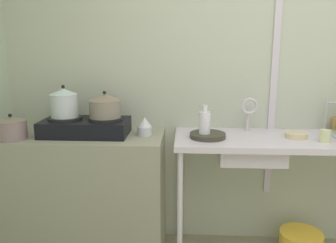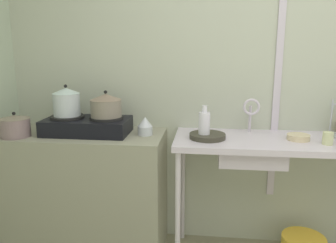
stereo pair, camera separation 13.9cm
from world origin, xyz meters
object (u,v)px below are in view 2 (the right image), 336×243
percolator (145,126)px  faucet (251,110)px  pot_beside_stove (15,126)px  small_bowl_on_drainboard (298,137)px  stove (87,125)px  sink_basin (250,150)px  frying_pan (207,136)px  pot_on_right_burner (106,105)px  pot_on_left_burner (66,102)px  cup_by_rack (328,138)px  bottle_by_sink (204,125)px

percolator → faucet: faucet is taller
pot_beside_stove → small_bowl_on_drainboard: size_ratio=1.38×
stove → sink_basin: 1.15m
frying_pan → pot_on_right_burner: bearing=177.4°
pot_on_left_burner → faucet: size_ratio=0.88×
pot_on_left_burner → pot_beside_stove: (-0.32, -0.14, -0.15)m
small_bowl_on_drainboard → faucet: bearing=153.9°
pot_on_left_burner → small_bowl_on_drainboard: (1.59, -0.00, -0.21)m
pot_beside_stove → stove: bearing=16.7°
sink_basin → small_bowl_on_drainboard: small_bowl_on_drainboard is taller
faucet → stove: bearing=-172.8°
pot_beside_stove → frying_pan: pot_beside_stove is taller
pot_on_right_burner → percolator: 0.31m
pot_on_left_burner → faucet: (1.30, 0.15, -0.06)m
cup_by_rack → small_bowl_on_drainboard: 0.18m
small_bowl_on_drainboard → pot_beside_stove: bearing=-175.9°
cup_by_rack → percolator: bearing=174.9°
faucet → bottle_by_sink: bearing=-150.0°
sink_basin → cup_by_rack: 0.48m
pot_on_right_burner → bottle_by_sink: pot_on_right_burner is taller
stove → pot_on_right_burner: (0.14, -0.00, 0.15)m
cup_by_rack → faucet: bearing=152.2°
stove → sink_basin: stove is taller
pot_on_right_burner → pot_beside_stove: bearing=-167.1°
pot_on_right_burner → stove: bearing=180.0°
small_bowl_on_drainboard → bottle_by_sink: (-0.62, -0.04, 0.08)m
sink_basin → faucet: size_ratio=1.71×
pot_on_left_burner → cup_by_rack: bearing=-3.1°
pot_on_left_burner → frying_pan: pot_on_left_burner is taller
bottle_by_sink → percolator: bearing=172.5°
faucet → frying_pan: 0.38m
pot_beside_stove → pot_on_left_burner: bearing=23.5°
small_bowl_on_drainboard → stove: bearing=180.0°
percolator → sink_basin: size_ratio=0.30×
pot_on_left_burner → bottle_by_sink: (0.97, -0.04, -0.13)m
stove → bottle_by_sink: size_ratio=2.63×
faucet → bottle_by_sink: faucet is taller
pot_on_right_burner → frying_pan: bearing=-2.6°
bottle_by_sink → pot_on_left_burner: bearing=177.5°
percolator → frying_pan: percolator is taller
stove → faucet: size_ratio=2.36×
pot_on_left_burner → cup_by_rack: (1.75, -0.09, -0.19)m
pot_beside_stove → percolator: (0.88, 0.15, -0.01)m
small_bowl_on_drainboard → bottle_by_sink: 0.63m
pot_on_left_burner → small_bowl_on_drainboard: size_ratio=1.49×
pot_on_right_burner → frying_pan: (0.71, -0.03, -0.19)m
pot_beside_stove → small_bowl_on_drainboard: 1.92m
pot_on_left_burner → frying_pan: 1.02m
pot_on_right_burner → sink_basin: bearing=-1.3°
frying_pan → small_bowl_on_drainboard: (0.60, 0.03, 0.00)m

